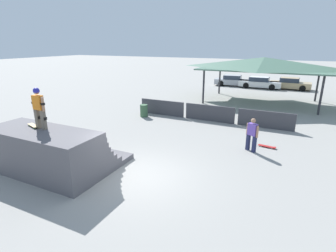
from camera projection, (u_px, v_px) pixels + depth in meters
ground_plane at (138, 176)px, 10.14m from camera, size 160.00×160.00×0.00m
quarter_pipe_ramp at (51, 152)px, 10.45m from camera, size 4.70×3.60×1.77m
skater_on_deck at (39, 106)px, 9.83m from camera, size 0.67×0.24×1.59m
skateboard_on_deck at (34, 126)px, 10.30m from camera, size 0.81×0.43×0.09m
bystander_walking at (252, 133)px, 12.26m from camera, size 0.62×0.39×1.61m
skateboard_on_ground at (268, 146)px, 12.91m from camera, size 0.86×0.32×0.09m
barrier_fence at (210, 113)px, 17.21m from camera, size 10.32×0.12×1.05m
pavilion_shelter at (264, 64)px, 21.78m from camera, size 10.18×5.97×3.81m
trash_bin at (144, 111)px, 18.22m from camera, size 0.52×0.52×0.85m
parked_car_silver at (233, 81)px, 31.31m from camera, size 4.32×1.86×1.27m
parked_car_white at (260, 83)px, 29.70m from camera, size 4.55×1.71×1.27m
parked_car_tan at (290, 84)px, 29.00m from camera, size 4.27×1.88×1.27m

